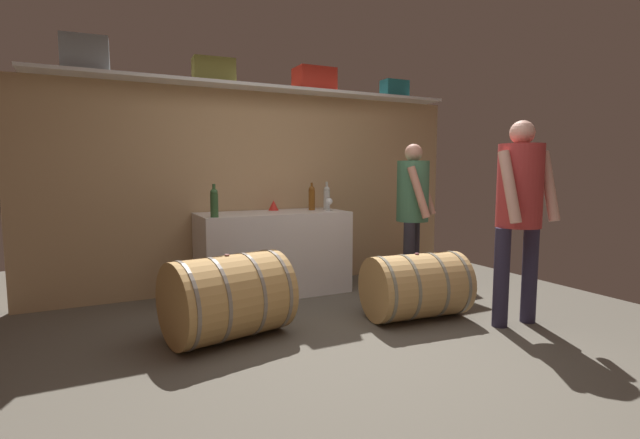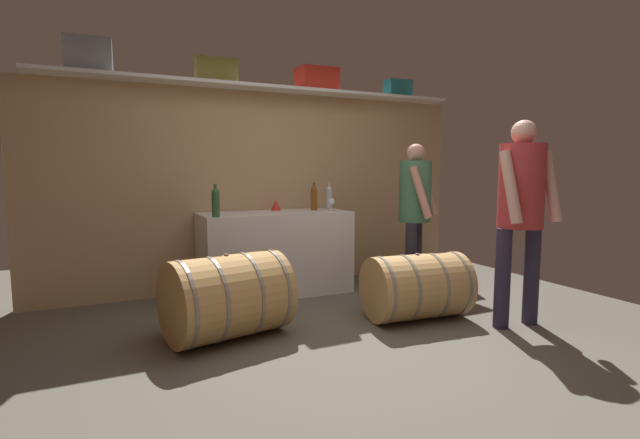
{
  "view_description": "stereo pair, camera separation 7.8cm",
  "coord_description": "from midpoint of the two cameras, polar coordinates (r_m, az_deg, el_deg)",
  "views": [
    {
      "loc": [
        -1.69,
        -2.77,
        1.29
      ],
      "look_at": [
        0.01,
        0.66,
        0.88
      ],
      "focal_mm": 25.96,
      "sensor_mm": 36.0,
      "label": 1
    },
    {
      "loc": [
        -1.62,
        -2.8,
        1.29
      ],
      "look_at": [
        0.01,
        0.66,
        0.88
      ],
      "focal_mm": 25.96,
      "sensor_mm": 36.0,
      "label": 2
    }
  ],
  "objects": [
    {
      "name": "ground_plane",
      "position": [
        3.92,
        1.34,
        -13.25
      ],
      "size": [
        6.01,
        7.4,
        0.02
      ],
      "primitive_type": "cube",
      "color": "#5A554A"
    },
    {
      "name": "back_wall_panel",
      "position": [
        5.16,
        -6.47,
        3.57
      ],
      "size": [
        4.81,
        0.1,
        2.13
      ],
      "primitive_type": "cube",
      "color": "tan",
      "rests_on": "ground"
    },
    {
      "name": "high_shelf_board",
      "position": [
        5.09,
        -6.06,
        15.74
      ],
      "size": [
        4.42,
        0.4,
        0.03
      ],
      "primitive_type": "cube",
      "color": "white",
      "rests_on": "back_wall_panel"
    },
    {
      "name": "toolcase_grey",
      "position": [
        4.84,
        -26.21,
        17.7
      ],
      "size": [
        0.4,
        0.24,
        0.31
      ],
      "primitive_type": "cube",
      "rotation": [
        0.0,
        0.0,
        -0.06
      ],
      "color": "gray",
      "rests_on": "high_shelf_board"
    },
    {
      "name": "toolcase_olive",
      "position": [
        4.96,
        -12.23,
        17.45
      ],
      "size": [
        0.42,
        0.24,
        0.24
      ],
      "primitive_type": "cube",
      "rotation": [
        0.0,
        0.0,
        -0.05
      ],
      "color": "olive",
      "rests_on": "high_shelf_board"
    },
    {
      "name": "toolcase_red",
      "position": [
        5.32,
        0.05,
        16.86
      ],
      "size": [
        0.42,
        0.3,
        0.25
      ],
      "primitive_type": "cube",
      "rotation": [
        0.0,
        0.0,
        -0.0
      ],
      "color": "red",
      "rests_on": "high_shelf_board"
    },
    {
      "name": "toolcase_teal",
      "position": [
        5.85,
        9.97,
        15.58
      ],
      "size": [
        0.31,
        0.19,
        0.2
      ],
      "primitive_type": "cube",
      "rotation": [
        0.0,
        0.0,
        -0.02
      ],
      "color": "#217177",
      "rests_on": "high_shelf_board"
    },
    {
      "name": "work_cabinet",
      "position": [
        4.86,
        -5.08,
        -4.11
      ],
      "size": [
        1.53,
        0.65,
        0.86
      ],
      "primitive_type": "cube",
      "color": "white",
      "rests_on": "ground"
    },
    {
      "name": "wine_bottle_green",
      "position": [
        4.38,
        -12.25,
        2.14
      ],
      "size": [
        0.07,
        0.07,
        0.31
      ],
      "color": "#325A31",
      "rests_on": "work_cabinet"
    },
    {
      "name": "wine_bottle_amber",
      "position": [
        5.02,
        -0.31,
        2.73
      ],
      "size": [
        0.07,
        0.07,
        0.3
      ],
      "color": "brown",
      "rests_on": "work_cabinet"
    },
    {
      "name": "wine_bottle_clear",
      "position": [
        5.09,
        1.56,
        2.76
      ],
      "size": [
        0.07,
        0.07,
        0.31
      ],
      "color": "#B9BEB9",
      "rests_on": "work_cabinet"
    },
    {
      "name": "wine_glass",
      "position": [
        4.92,
        1.85,
        2.18
      ],
      "size": [
        0.07,
        0.07,
        0.14
      ],
      "color": "white",
      "rests_on": "work_cabinet"
    },
    {
      "name": "red_funnel",
      "position": [
        5.02,
        -5.03,
        1.76
      ],
      "size": [
        0.11,
        0.11,
        0.11
      ],
      "primitive_type": "cone",
      "color": "red",
      "rests_on": "work_cabinet"
    },
    {
      "name": "wine_barrel_near",
      "position": [
        3.65,
        -10.77,
        -9.31
      ],
      "size": [
        1.0,
        0.81,
        0.66
      ],
      "rotation": [
        0.0,
        0.0,
        0.22
      ],
      "color": "tan",
      "rests_on": "ground"
    },
    {
      "name": "wine_barrel_far",
      "position": [
        4.14,
        12.37,
        -8.07
      ],
      "size": [
        0.9,
        0.64,
        0.57
      ],
      "rotation": [
        0.0,
        0.0,
        -0.09
      ],
      "color": "tan",
      "rests_on": "ground"
    },
    {
      "name": "winemaker_pouring",
      "position": [
        4.1,
        24.08,
        2.04
      ],
      "size": [
        0.51,
        0.42,
        1.69
      ],
      "rotation": [
        0.0,
        0.0,
        3.06
      ],
      "color": "#2B263C",
      "rests_on": "ground"
    },
    {
      "name": "visitor_tasting",
      "position": [
        4.89,
        12.12,
        2.07
      ],
      "size": [
        0.5,
        0.48,
        1.56
      ],
      "rotation": [
        0.0,
        0.0,
        -2.41
      ],
      "color": "#2C2B35",
      "rests_on": "ground"
    }
  ]
}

